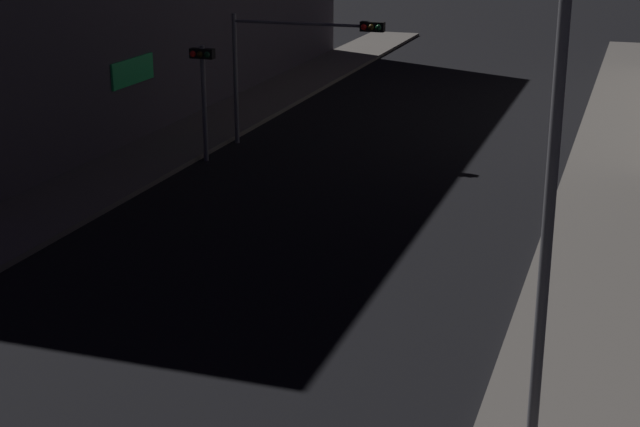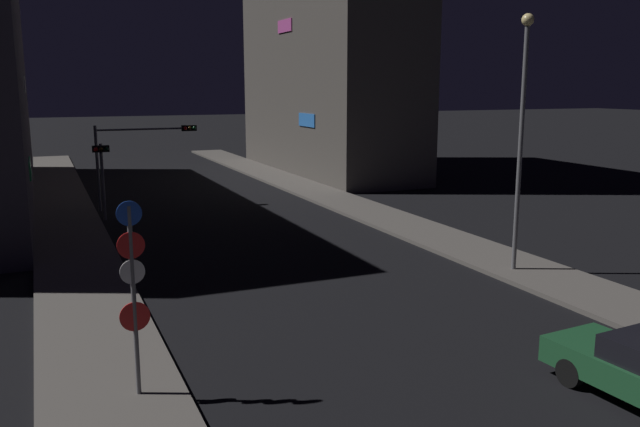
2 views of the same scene
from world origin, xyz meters
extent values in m
cube|color=#5B5651|center=(-7.35, 30.45, 0.08)|extent=(3.04, 64.89, 0.16)
cube|color=#5B5651|center=(7.35, 30.45, 0.08)|extent=(3.04, 64.89, 0.16)
cube|color=#26CC66|center=(-8.83, 31.86, 2.61)|extent=(0.08, 2.80, 0.90)
cylinder|color=slate|center=(-5.58, 33.24, 2.27)|extent=(0.16, 0.16, 4.54)
cylinder|color=slate|center=(-3.12, 33.24, 4.29)|extent=(4.92, 0.10, 0.10)
cube|color=black|center=(-0.66, 33.24, 4.29)|extent=(0.80, 0.28, 0.32)
sphere|color=red|center=(-0.91, 33.07, 4.29)|extent=(0.20, 0.20, 0.20)
sphere|color=#3F2D0C|center=(-0.66, 33.07, 4.29)|extent=(0.20, 0.20, 0.20)
sphere|color=#0C3319|center=(-0.41, 33.07, 4.29)|extent=(0.20, 0.20, 0.20)
cylinder|color=slate|center=(-5.58, 30.65, 1.90)|extent=(0.16, 0.16, 3.80)
cube|color=black|center=(-5.58, 30.65, 3.55)|extent=(0.80, 0.28, 0.32)
sphere|color=red|center=(-5.83, 30.47, 3.55)|extent=(0.20, 0.20, 0.20)
sphere|color=#3F2D0C|center=(-5.58, 30.47, 3.55)|extent=(0.20, 0.20, 0.20)
sphere|color=#0C3319|center=(-5.33, 30.47, 3.55)|extent=(0.20, 0.20, 0.20)
cylinder|color=slate|center=(6.86, 15.01, 4.33)|extent=(0.16, 0.16, 8.35)
camera|label=1|loc=(7.84, 2.68, 8.25)|focal=53.91mm
camera|label=2|loc=(-8.39, -2.94, 6.54)|focal=36.76mm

